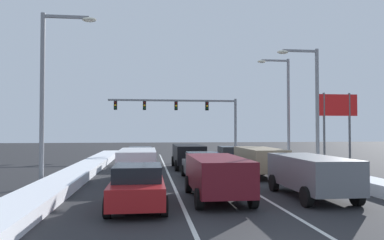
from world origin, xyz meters
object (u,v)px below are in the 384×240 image
traffic_light_gantry (188,110)px  street_lamp_left_mid (50,83)px  suv_tan_right_lane_second (260,159)px  street_lamp_right_near (311,99)px  sedan_silver_left_lane_third (140,157)px  sedan_red_left_lane_nearest (138,186)px  sedan_navy_right_lane_third (231,156)px  suv_gray_right_lane_nearest (311,173)px  suv_white_left_lane_second (137,162)px  sedan_charcoal_center_lane_second (202,166)px  suv_black_center_lane_third (188,154)px  street_lamp_right_mid (284,101)px  suv_maroon_center_lane_nearest (217,174)px  roadside_sign_right (337,113)px

traffic_light_gantry → street_lamp_left_mid: bearing=-113.6°
suv_tan_right_lane_second → street_lamp_right_near: size_ratio=0.63×
sedan_silver_left_lane_third → street_lamp_left_mid: (-4.18, -8.41, 4.28)m
suv_tan_right_lane_second → sedan_red_left_lane_nearest: (-6.91, -7.66, -0.25)m
sedan_navy_right_lane_third → suv_gray_right_lane_nearest: bearing=-88.2°
suv_white_left_lane_second → sedan_silver_left_lane_third: size_ratio=1.09×
sedan_charcoal_center_lane_second → suv_tan_right_lane_second: bearing=13.6°
suv_black_center_lane_third → street_lamp_left_mid: bearing=-135.4°
street_lamp_right_mid → street_lamp_left_mid: bearing=-148.7°
sedan_charcoal_center_lane_second → traffic_light_gantry: traffic_light_gantry is taller
suv_maroon_center_lane_nearest → street_lamp_right_near: (7.31, 7.13, 3.67)m
sedan_charcoal_center_lane_second → street_lamp_right_near: (7.05, 1.35, 3.93)m
suv_white_left_lane_second → street_lamp_right_mid: bearing=34.5°
roadside_sign_right → suv_tan_right_lane_second: bearing=-148.4°
sedan_charcoal_center_lane_second → street_lamp_left_mid: (-7.74, -1.64, 4.28)m
suv_maroon_center_lane_nearest → suv_black_center_lane_third: 11.65m
sedan_red_left_lane_nearest → street_lamp_right_mid: 18.85m
roadside_sign_right → sedan_charcoal_center_lane_second: bearing=-153.8°
suv_white_left_lane_second → roadside_sign_right: (14.46, 5.37, 3.00)m
street_lamp_right_mid → roadside_sign_right: bearing=-37.9°
suv_maroon_center_lane_nearest → suv_white_left_lane_second: (-3.29, 5.79, 0.00)m
suv_maroon_center_lane_nearest → traffic_light_gantry: bearing=86.4°
suv_gray_right_lane_nearest → roadside_sign_right: size_ratio=0.89×
suv_maroon_center_lane_nearest → suv_white_left_lane_second: 6.66m
sedan_navy_right_lane_third → suv_white_left_lane_second: 9.57m
suv_gray_right_lane_nearest → sedan_navy_right_lane_third: 12.64m
suv_tan_right_lane_second → suv_white_left_lane_second: 7.18m
suv_black_center_lane_third → sedan_silver_left_lane_third: 3.56m
suv_maroon_center_lane_nearest → street_lamp_left_mid: bearing=151.0°
suv_gray_right_lane_nearest → suv_black_center_lane_third: 12.28m
suv_white_left_lane_second → street_lamp_left_mid: 6.04m
suv_maroon_center_lane_nearest → street_lamp_right_near: bearing=44.3°
traffic_light_gantry → suv_gray_right_lane_nearest: bearing=-84.7°
suv_maroon_center_lane_nearest → sedan_silver_left_lane_third: 12.98m
sedan_red_left_lane_nearest → sedan_silver_left_lane_third: (-0.23, 13.57, 0.00)m
suv_tan_right_lane_second → sedan_charcoal_center_lane_second: (-3.59, -0.87, -0.25)m
sedan_charcoal_center_lane_second → street_lamp_left_mid: bearing=-168.0°
sedan_charcoal_center_lane_second → sedan_silver_left_lane_third: (-3.56, 6.77, 0.00)m
suv_white_left_lane_second → traffic_light_gantry: (4.84, 19.07, 3.87)m
street_lamp_right_near → suv_black_center_lane_third: bearing=147.8°
sedan_navy_right_lane_third → sedan_red_left_lane_nearest: same height
suv_white_left_lane_second → roadside_sign_right: bearing=20.4°
sedan_charcoal_center_lane_second → street_lamp_left_mid: size_ratio=0.53×
suv_maroon_center_lane_nearest → traffic_light_gantry: 25.20m
suv_tan_right_lane_second → street_lamp_right_mid: 9.06m
suv_tan_right_lane_second → sedan_silver_left_lane_third: (-7.14, 5.90, -0.25)m
street_lamp_right_mid → street_lamp_left_mid: size_ratio=1.00×
suv_maroon_center_lane_nearest → street_lamp_right_mid: size_ratio=0.58×
sedan_charcoal_center_lane_second → roadside_sign_right: bearing=26.2°
sedan_navy_right_lane_third → street_lamp_left_mid: bearing=-142.3°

